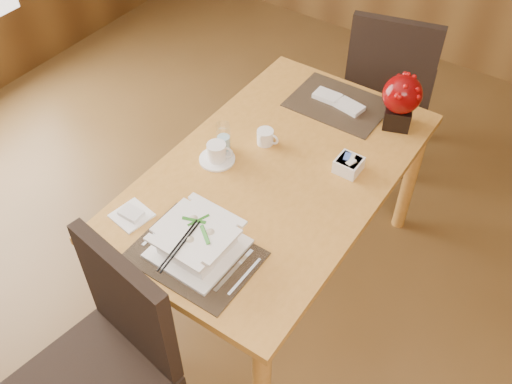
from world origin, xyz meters
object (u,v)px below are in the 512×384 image
Objects in this scene: soup_setting at (197,240)px; far_chair at (389,83)px; dining_table at (275,186)px; water_glass at (223,138)px; near_chair at (109,354)px; coffee_cup at (217,154)px; bread_plate at (132,215)px; creamer_jug at (265,137)px; sugar_caddy at (349,165)px; berry_decor at (401,99)px.

far_chair reaches higher than soup_setting.
water_glass is (-0.26, -0.02, 0.17)m from dining_table.
near_chair is 2.07m from far_chair.
bread_plate is (-0.08, -0.45, -0.03)m from coffee_cup.
near_chair is (0.06, -1.08, -0.22)m from creamer_jug.
creamer_jug is at bearing 62.65° from coffee_cup.
sugar_caddy reaches higher than bread_plate.
soup_setting is 1.95× the size of coffee_cup.
water_glass is at bearing -175.29° from dining_table.
near_chair reaches higher than water_glass.
creamer_jug is (-0.13, 0.64, -0.03)m from soup_setting.
dining_table is 1.49× the size of near_chair.
dining_table is at bearing 20.10° from coffee_cup.
coffee_cup is at bearing -121.12° from creamer_jug.
dining_table is at bearing -45.47° from creamer_jug.
soup_setting reaches higher than bread_plate.
soup_setting is at bearing -82.38° from creamer_jug.
sugar_caddy is at bearing 70.86° from soup_setting.
coffee_cup is at bearing -152.41° from sugar_caddy.
water_glass is at bearing 60.61° from far_chair.
coffee_cup reaches higher than dining_table.
bread_plate is (-0.33, -0.54, 0.10)m from dining_table.
coffee_cup is 0.85m from berry_decor.
berry_decor reaches higher than bread_plate.
creamer_jug is (0.12, 0.14, -0.04)m from water_glass.
soup_setting is 0.30× the size of near_chair.
creamer_jug is 0.09× the size of far_chair.
near_chair is at bearing -90.83° from creamer_jug.
creamer_jug is (0.11, 0.21, -0.00)m from coffee_cup.
dining_table is 0.22m from creamer_jug.
sugar_caddy is at bearing 34.01° from dining_table.
creamer_jug is 0.71× the size of bread_plate.
soup_setting is 0.56m from water_glass.
far_chair reaches higher than sugar_caddy.
water_glass is at bearing -159.44° from sugar_caddy.
water_glass is 0.52m from bread_plate.
soup_setting is 0.66m from creamer_jug.
bread_plate is at bearing -129.32° from sugar_caddy.
soup_setting is at bearing 73.96° from far_chair.
sugar_caddy is at bearing 82.33° from near_chair.
bread_plate is at bearing -119.35° from berry_decor.
near_chair reaches higher than dining_table.
near_chair is 0.99× the size of far_chair.
dining_table is 1.10m from far_chair.
sugar_caddy is at bearing 50.68° from bread_plate.
berry_decor is 0.67m from far_chair.
sugar_caddy reaches higher than dining_table.
soup_setting is at bearing 2.19° from bread_plate.
water_glass is at bearing -134.43° from creamer_jug.
near_chair reaches higher than soup_setting.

